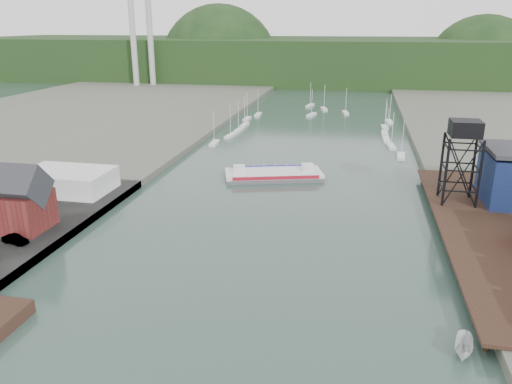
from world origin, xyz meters
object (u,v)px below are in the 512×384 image
at_px(lift_tower, 465,134).
at_px(chain_ferry, 274,174).
at_px(motorboat, 464,347).
at_px(harbor_building, 12,203).

relative_size(lift_tower, chain_ferry, 0.65).
relative_size(lift_tower, motorboat, 3.10).
distance_m(harbor_building, chain_ferry, 57.64).
bearing_deg(lift_tower, chain_ferry, 159.07).
bearing_deg(lift_tower, harbor_building, -160.02).
height_order(harbor_building, chain_ferry, harbor_building).
distance_m(chain_ferry, motorboat, 69.97).
xyz_separation_m(chain_ferry, motorboat, (32.13, -62.15, 0.05)).
bearing_deg(lift_tower, motorboat, -97.99).
xyz_separation_m(lift_tower, chain_ferry, (-38.77, 14.83, -14.70)).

